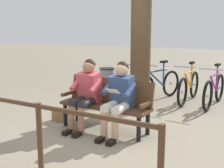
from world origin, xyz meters
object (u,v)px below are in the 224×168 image
object	(u,v)px
bicycle_black	(214,90)
bicycle_red	(159,85)
litter_bin	(107,86)
bicycle_silver	(189,87)
bench	(107,100)
person_reading	(119,95)
bicycle_blue	(138,83)
person_companion	(86,91)
tree_trunk	(141,25)
handbag	(60,115)

from	to	relation	value
bicycle_black	bicycle_red	distance (m)	1.28
litter_bin	bicycle_silver	distance (m)	1.91
bench	person_reading	size ratio (longest dim) A/B	1.37
litter_bin	bicycle_blue	size ratio (longest dim) A/B	0.52
person_companion	bicycle_silver	xyz separation A→B (m)	(-1.28, -2.59, -0.30)
person_companion	tree_trunk	distance (m)	1.99
bicycle_red	person_companion	bearing A→B (deg)	8.83
bench	person_companion	distance (m)	0.39
litter_bin	bicycle_blue	world-z (taller)	bicycle_blue
handbag	bicycle_black	distance (m)	3.41
bicycle_red	bench	bearing A→B (deg)	15.90
person_reading	litter_bin	bearing A→B (deg)	-53.06
bicycle_silver	person_companion	bearing A→B (deg)	-21.00
bench	litter_bin	world-z (taller)	bench
tree_trunk	bicycle_blue	distance (m)	1.74
bench	bicycle_red	size ratio (longest dim) A/B	1.04
handbag	bicycle_black	bearing A→B (deg)	-137.61
bench	bicycle_red	bearing A→B (deg)	-89.51
handbag	litter_bin	world-z (taller)	litter_bin
handbag	bench	bearing A→B (deg)	178.43
person_reading	litter_bin	world-z (taller)	person_reading
bench	tree_trunk	distance (m)	1.95
person_reading	handbag	world-z (taller)	person_reading
bench	bicycle_blue	xyz separation A→B (m)	(0.30, -2.41, -0.15)
person_reading	bicycle_silver	world-z (taller)	person_reading
person_companion	bench	bearing A→B (deg)	-152.72
bicycle_blue	tree_trunk	bearing A→B (deg)	0.15
bicycle_red	bicycle_blue	world-z (taller)	same
person_companion	tree_trunk	world-z (taller)	tree_trunk
bench	litter_bin	xyz separation A→B (m)	(0.74, -1.56, -0.09)
person_reading	bicycle_blue	xyz separation A→B (m)	(0.60, -2.61, -0.31)
bicycle_silver	bicycle_blue	distance (m)	1.25
litter_bin	bicycle_red	world-z (taller)	bicycle_red
person_reading	tree_trunk	size ratio (longest dim) A/B	0.34
bicycle_silver	bicycle_blue	bearing A→B (deg)	-82.53
litter_bin	bicycle_blue	bearing A→B (deg)	-117.26
handbag	litter_bin	xyz separation A→B (m)	(-0.25, -1.53, 0.30)
person_companion	bicycle_silver	size ratio (longest dim) A/B	0.72
person_reading	handbag	xyz separation A→B (m)	(1.29, -0.23, -0.54)
bench	person_reading	bearing A→B (deg)	152.96
person_reading	bicycle_red	world-z (taller)	person_reading
bench	bicycle_blue	size ratio (longest dim) A/B	1.04
litter_bin	bicycle_silver	xyz separation A→B (m)	(-1.69, -0.90, -0.06)
bench	person_reading	xyz separation A→B (m)	(-0.30, 0.20, 0.16)
bicycle_black	bicycle_blue	bearing A→B (deg)	-84.37
bicycle_black	bicycle_red	size ratio (longest dim) A/B	1.05
person_reading	bicycle_red	size ratio (longest dim) A/B	0.76
bicycle_blue	bicycle_silver	bearing A→B (deg)	70.22
bicycle_red	tree_trunk	bearing A→B (deg)	11.82
tree_trunk	litter_bin	xyz separation A→B (m)	(0.82, -0.08, -1.36)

